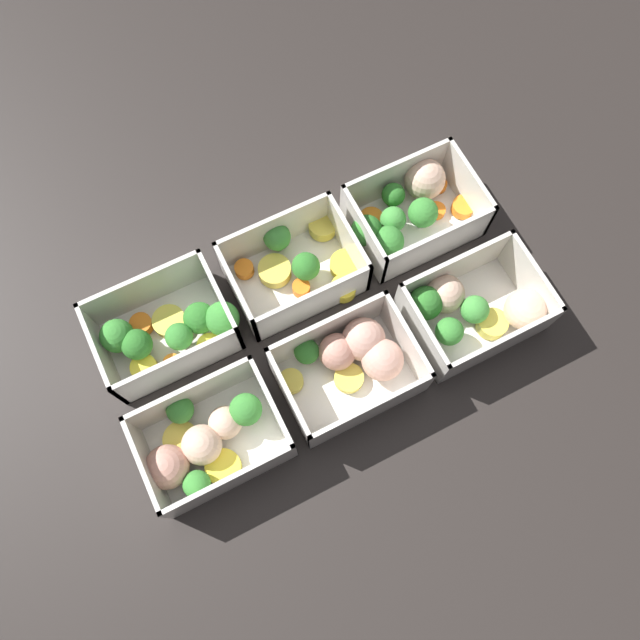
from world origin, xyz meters
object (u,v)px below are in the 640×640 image
container_near_right (169,331)px  container_far_left (473,308)px  container_near_left (409,210)px  container_near_center (297,266)px  container_far_center (354,360)px  container_far_right (205,442)px

container_near_right → container_far_left: size_ratio=0.99×
container_near_left → container_near_center: 0.15m
container_far_center → container_near_right: bearing=-35.8°
container_near_left → container_near_right: 0.32m
container_near_center → container_near_right: size_ratio=1.00×
container_near_center → container_far_right: 0.23m
container_near_center → container_far_center: size_ratio=1.04×
container_near_left → container_far_right: size_ratio=1.04×
container_near_left → container_far_left: (-0.00, 0.14, -0.00)m
container_near_center → container_far_right: bearing=38.2°
container_near_center → container_near_right: 0.17m
container_near_left → container_near_center: size_ratio=1.07×
container_near_left → container_near_right: same height
container_far_right → container_near_center: bearing=-141.8°
container_far_left → container_far_right: size_ratio=0.98×
container_near_left → container_near_center: (0.15, 0.00, -0.00)m
container_near_center → container_far_left: size_ratio=0.99×
container_near_left → container_far_center: size_ratio=1.11×
container_far_left → container_far_center: bearing=-2.9°
container_near_right → container_far_left: bearing=157.8°
container_far_right → container_near_left: bearing=-156.5°
container_near_right → container_far_right: size_ratio=0.97×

